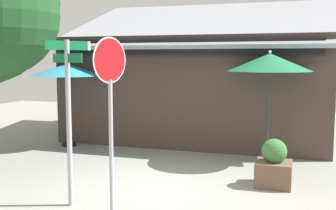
{
  "coord_description": "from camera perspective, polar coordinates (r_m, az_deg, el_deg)",
  "views": [
    {
      "loc": [
        2.82,
        -7.86,
        2.69
      ],
      "look_at": [
        -0.15,
        1.2,
        1.6
      ],
      "focal_mm": 44.42,
      "sensor_mm": 36.0,
      "label": 1
    }
  ],
  "objects": [
    {
      "name": "ground_plane",
      "position": [
        8.79,
        -1.55,
        -11.65
      ],
      "size": [
        28.0,
        28.0,
        0.1
      ],
      "primitive_type": "cube",
      "color": "gray"
    },
    {
      "name": "street_sign_post",
      "position": [
        7.61,
        -13.48,
        -0.05
      ],
      "size": [
        0.8,
        0.86,
        3.0
      ],
      "color": "#A8AAB2",
      "rests_on": "ground"
    },
    {
      "name": "cafe_building",
      "position": [
        14.24,
        4.65,
        2.75
      ],
      "size": [
        8.71,
        5.43,
        4.78
      ],
      "color": "#473833",
      "rests_on": "ground"
    },
    {
      "name": "stop_sign",
      "position": [
        6.86,
        -7.92,
        1.49
      ],
      "size": [
        0.24,
        0.72,
        3.02
      ],
      "color": "#A8AAB2",
      "rests_on": "ground"
    },
    {
      "name": "patio_umbrella_teal_left",
      "position": [
        12.91,
        -13.72,
        4.62
      ],
      "size": [
        2.21,
        2.21,
        2.58
      ],
      "color": "black",
      "rests_on": "ground"
    },
    {
      "name": "patio_umbrella_forest_green_center",
      "position": [
        10.79,
        13.76,
        5.6
      ],
      "size": [
        2.12,
        2.12,
        2.87
      ],
      "color": "black",
      "rests_on": "ground"
    },
    {
      "name": "sidewalk_planter",
      "position": [
        9.08,
        14.31,
        -8.12
      ],
      "size": [
        0.74,
        0.74,
        1.01
      ],
      "color": "brown",
      "rests_on": "ground"
    }
  ]
}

